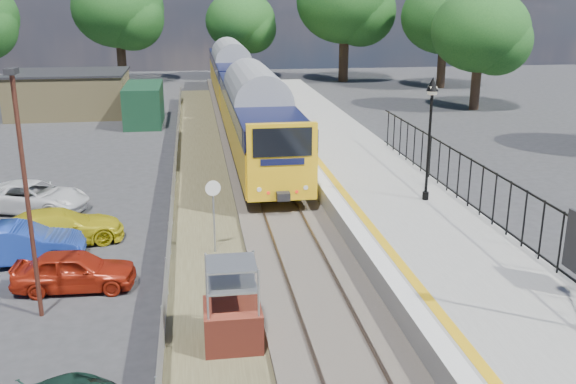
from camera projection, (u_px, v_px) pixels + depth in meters
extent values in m
plane|color=#2D2D30|center=(318.00, 302.00, 18.08)|extent=(120.00, 120.00, 0.00)
cube|color=#473F38|center=(273.00, 195.00, 27.51)|extent=(3.40, 80.00, 0.20)
cube|color=#4C472D|center=(207.00, 215.00, 25.23)|extent=(2.60, 70.00, 0.06)
cube|color=brown|center=(256.00, 193.00, 27.37)|extent=(0.07, 80.00, 0.14)
cube|color=brown|center=(290.00, 191.00, 27.58)|extent=(0.07, 80.00, 0.14)
cube|color=gray|center=(381.00, 196.00, 26.11)|extent=(5.00, 70.00, 0.90)
cube|color=silver|center=(328.00, 188.00, 25.66)|extent=(0.50, 70.00, 0.01)
cube|color=yellow|center=(340.00, 188.00, 25.73)|extent=(0.30, 70.00, 0.01)
cylinder|color=black|center=(425.00, 196.00, 24.20)|extent=(0.24, 0.24, 0.30)
cylinder|color=black|center=(429.00, 148.00, 23.66)|extent=(0.10, 0.10, 3.70)
cube|color=black|center=(432.00, 95.00, 23.09)|extent=(0.08, 0.08, 0.30)
cube|color=beige|center=(432.00, 90.00, 23.04)|extent=(0.26, 0.26, 0.30)
cone|color=black|center=(433.00, 84.00, 22.97)|extent=(0.44, 0.44, 0.50)
cube|color=black|center=(504.00, 178.00, 20.60)|extent=(0.05, 26.00, 0.05)
cube|color=#9F8D59|center=(70.00, 94.00, 46.21)|extent=(8.00, 6.00, 3.00)
cube|color=black|center=(68.00, 73.00, 45.76)|extent=(8.20, 6.20, 0.15)
cube|color=#143720|center=(144.00, 104.00, 43.26)|extent=(2.40, 6.00, 2.60)
cylinder|color=#332319|center=(122.00, 63.00, 63.39)|extent=(0.88, 0.88, 3.85)
ellipsoid|color=#194B19|center=(118.00, 8.00, 61.87)|extent=(8.80, 8.80, 7.48)
cylinder|color=#332319|center=(241.00, 63.00, 67.09)|extent=(0.72, 0.72, 3.15)
ellipsoid|color=#194B19|center=(241.00, 21.00, 65.84)|extent=(7.20, 7.20, 6.12)
cylinder|color=#332319|center=(344.00, 60.00, 64.57)|extent=(0.96, 0.96, 4.20)
ellipsoid|color=#194B19|center=(345.00, 1.00, 62.90)|extent=(9.60, 9.60, 8.16)
cylinder|color=#332319|center=(441.00, 69.00, 60.13)|extent=(0.80, 0.80, 3.50)
ellipsoid|color=#194B19|center=(445.00, 16.00, 58.74)|extent=(8.00, 8.00, 6.80)
cylinder|color=#332319|center=(475.00, 89.00, 48.54)|extent=(0.72, 0.72, 3.15)
ellipsoid|color=#194B19|center=(480.00, 30.00, 47.30)|extent=(7.20, 7.20, 6.12)
cube|color=yellow|center=(256.00, 126.00, 33.96)|extent=(2.80, 20.00, 1.90)
cube|color=#0E1235|center=(255.00, 101.00, 33.58)|extent=(2.82, 20.00, 0.90)
cube|color=black|center=(255.00, 101.00, 33.58)|extent=(2.82, 18.00, 0.70)
cube|color=black|center=(256.00, 148.00, 34.30)|extent=(2.00, 18.00, 0.45)
cube|color=yellow|center=(231.00, 79.00, 53.44)|extent=(2.80, 20.00, 1.90)
cube|color=#0E1235|center=(230.00, 63.00, 53.06)|extent=(2.82, 20.00, 0.90)
cube|color=black|center=(230.00, 63.00, 53.06)|extent=(2.82, 18.00, 0.70)
cube|color=black|center=(231.00, 93.00, 53.78)|extent=(2.00, 18.00, 0.45)
cube|color=black|center=(282.00, 142.00, 23.90)|extent=(2.24, 0.04, 1.10)
cube|color=maroon|center=(233.00, 326.00, 15.67)|extent=(1.39, 1.39, 1.07)
cylinder|color=#999EA3|center=(214.00, 221.00, 21.19)|extent=(0.06, 0.06, 2.29)
cylinder|color=silver|center=(213.00, 188.00, 20.81)|extent=(0.51, 0.12, 0.51)
cylinder|color=#462017|center=(28.00, 201.00, 16.37)|extent=(0.12, 0.12, 6.49)
cube|color=black|center=(11.00, 71.00, 15.40)|extent=(0.25, 0.50, 0.15)
imported|color=#A2220F|center=(75.00, 270.00, 18.71)|extent=(3.56, 1.56, 1.19)
imported|color=#1A38A1|center=(19.00, 244.00, 20.51)|extent=(4.06, 1.58, 1.32)
imported|color=gold|center=(59.00, 227.00, 22.11)|extent=(4.62, 2.75, 1.25)
imported|color=silver|center=(33.00, 197.00, 25.53)|extent=(4.79, 3.29, 1.22)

